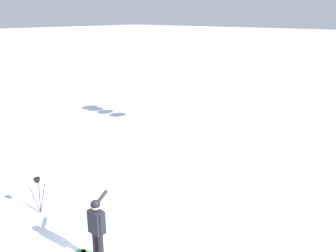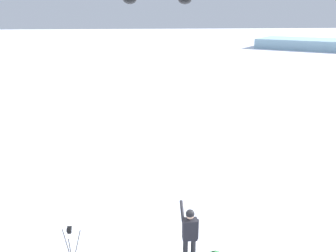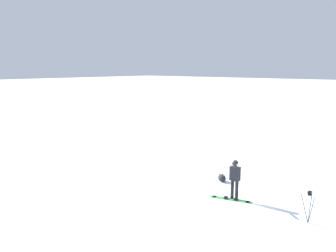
% 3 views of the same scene
% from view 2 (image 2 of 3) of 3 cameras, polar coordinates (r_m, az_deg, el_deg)
% --- Properties ---
extents(snowboarder, '(0.47, 0.66, 1.77)m').
position_cam_2_polar(snowboarder, '(9.79, 3.60, -17.00)').
color(snowboarder, black).
rests_on(snowboarder, ground_plane).
extents(camera_tripod, '(0.52, 0.48, 1.22)m').
position_cam_2_polar(camera_tripod, '(10.20, -15.86, -17.44)').
color(camera_tripod, '#262628').
rests_on(camera_tripod, ground_plane).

